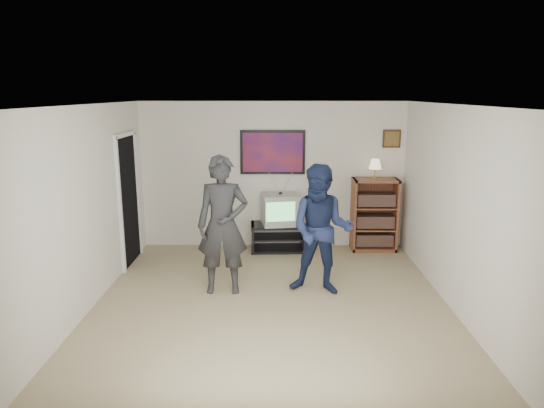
{
  "coord_description": "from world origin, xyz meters",
  "views": [
    {
      "loc": [
        0.06,
        -5.7,
        2.64
      ],
      "look_at": [
        0.0,
        0.75,
        1.15
      ],
      "focal_mm": 32.0,
      "sensor_mm": 36.0,
      "label": 1
    }
  ],
  "objects_px": {
    "media_stand": "(278,237)",
    "person_short": "(321,230)",
    "person_tall": "(223,225)",
    "crt_television": "(281,209)",
    "bookshelf": "(374,215)"
  },
  "relations": [
    {
      "from": "person_tall",
      "to": "crt_television",
      "type": "bearing_deg",
      "value": 63.85
    },
    {
      "from": "crt_television",
      "to": "bookshelf",
      "type": "height_order",
      "value": "bookshelf"
    },
    {
      "from": "bookshelf",
      "to": "person_tall",
      "type": "distance_m",
      "value": 3.01
    },
    {
      "from": "crt_television",
      "to": "person_short",
      "type": "xyz_separation_m",
      "value": [
        0.52,
        -1.79,
        0.15
      ]
    },
    {
      "from": "person_tall",
      "to": "person_short",
      "type": "xyz_separation_m",
      "value": [
        1.3,
        -0.02,
        -0.06
      ]
    },
    {
      "from": "person_tall",
      "to": "person_short",
      "type": "height_order",
      "value": "person_tall"
    },
    {
      "from": "media_stand",
      "to": "bookshelf",
      "type": "height_order",
      "value": "bookshelf"
    },
    {
      "from": "media_stand",
      "to": "person_tall",
      "type": "height_order",
      "value": "person_tall"
    },
    {
      "from": "media_stand",
      "to": "crt_television",
      "type": "height_order",
      "value": "crt_television"
    },
    {
      "from": "person_tall",
      "to": "person_short",
      "type": "distance_m",
      "value": 1.3
    },
    {
      "from": "crt_television",
      "to": "bookshelf",
      "type": "distance_m",
      "value": 1.6
    },
    {
      "from": "person_short",
      "to": "media_stand",
      "type": "bearing_deg",
      "value": 120.72
    },
    {
      "from": "media_stand",
      "to": "person_short",
      "type": "bearing_deg",
      "value": -75.47
    },
    {
      "from": "person_tall",
      "to": "bookshelf",
      "type": "bearing_deg",
      "value": 35.15
    },
    {
      "from": "person_tall",
      "to": "person_short",
      "type": "bearing_deg",
      "value": -3.11
    }
  ]
}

